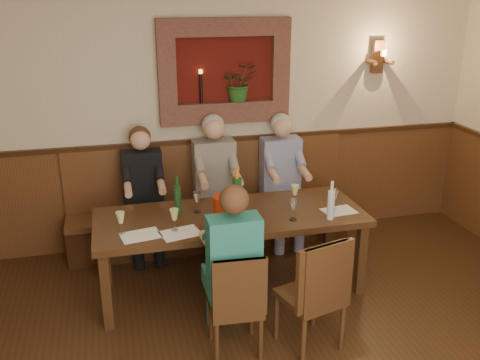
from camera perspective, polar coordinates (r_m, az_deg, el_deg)
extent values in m
cube|color=beige|center=(5.65, -3.71, 6.95)|extent=(6.00, 0.04, 2.80)
cube|color=#573318|center=(5.88, -3.49, -1.19)|extent=(6.00, 0.04, 1.10)
cube|color=#381E0F|center=(5.70, -3.61, 4.22)|extent=(6.02, 0.06, 0.05)
cube|color=#52100B|center=(5.59, -1.73, 11.54)|extent=(1.00, 0.02, 0.70)
cube|color=brown|center=(5.50, -1.67, 16.02)|extent=(1.36, 0.12, 0.18)
cube|color=brown|center=(5.63, -1.58, 7.04)|extent=(1.36, 0.12, 0.18)
cube|color=brown|center=(5.45, -7.81, 11.16)|extent=(0.18, 0.12, 0.70)
cube|color=brown|center=(5.70, 4.29, 11.66)|extent=(0.18, 0.12, 0.70)
cube|color=brown|center=(5.61, -1.60, 8.14)|extent=(1.00, 0.14, 0.04)
imported|color=#24561D|center=(5.60, -0.09, 10.37)|extent=(0.35, 0.30, 0.39)
cylinder|color=black|center=(5.53, -4.18, 9.72)|extent=(0.03, 0.03, 0.30)
cylinder|color=#FFBF59|center=(5.50, -4.23, 11.46)|extent=(0.04, 0.04, 0.04)
cube|color=#573318|center=(6.13, 14.44, 12.63)|extent=(0.12, 0.08, 0.35)
cylinder|color=#573318|center=(6.03, 13.86, 12.08)|extent=(0.05, 0.18, 0.05)
cylinder|color=#573318|center=(6.13, 15.55, 12.05)|extent=(0.05, 0.18, 0.05)
cylinder|color=#FFBF59|center=(6.01, 15.07, 12.92)|extent=(0.06, 0.06, 0.06)
cube|color=#382210|center=(4.79, -1.02, -4.01)|extent=(2.40, 0.90, 0.06)
cube|color=#382210|center=(4.54, -14.08, -11.46)|extent=(0.08, 0.08, 0.69)
cube|color=#382210|center=(5.00, 12.75, -8.26)|extent=(0.08, 0.08, 0.69)
cube|color=#382210|center=(5.19, -14.19, -7.28)|extent=(0.08, 0.08, 0.69)
cube|color=#382210|center=(5.59, 9.42, -4.85)|extent=(0.08, 0.08, 0.69)
cube|color=#381E0F|center=(5.82, -3.02, -5.16)|extent=(3.00, 0.40, 0.40)
cube|color=#573318|center=(5.73, -3.06, -3.17)|extent=(3.00, 0.45, 0.06)
cube|color=#573318|center=(5.77, -3.49, 0.84)|extent=(3.00, 0.06, 0.66)
cube|color=#382210|center=(4.27, -0.54, -15.60)|extent=(0.39, 0.39, 0.37)
cube|color=#382210|center=(4.15, -0.55, -13.27)|extent=(0.41, 0.41, 0.05)
cube|color=#382210|center=(3.87, -0.10, -11.52)|extent=(0.39, 0.06, 0.46)
cube|color=#382210|center=(4.34, 7.37, -14.81)|extent=(0.50, 0.50, 0.40)
cube|color=#382210|center=(4.22, 7.50, -12.26)|extent=(0.52, 0.52, 0.05)
cube|color=#382210|center=(3.94, 9.36, -10.09)|extent=(0.42, 0.15, 0.51)
cube|color=black|center=(5.60, -9.85, -6.20)|extent=(0.40, 0.42, 0.45)
cube|color=black|center=(5.51, -10.37, 0.48)|extent=(0.40, 0.21, 0.52)
sphere|color=#D8A384|center=(5.36, -10.59, 4.21)|extent=(0.20, 0.20, 0.20)
sphere|color=#4C2D19|center=(5.40, -10.64, 4.54)|extent=(0.22, 0.22, 0.22)
cube|color=#5C5554|center=(5.68, -2.34, -5.54)|extent=(0.43, 0.45, 0.45)
cube|color=#5C5554|center=(5.58, -2.80, 1.45)|extent=(0.43, 0.23, 0.57)
sphere|color=#D8A384|center=(5.43, -2.79, 5.49)|extent=(0.22, 0.22, 0.22)
sphere|color=#B2B2B2|center=(5.47, -2.90, 5.83)|extent=(0.24, 0.24, 0.24)
cube|color=navy|center=(5.86, 4.66, -4.76)|extent=(0.42, 0.44, 0.45)
cube|color=navy|center=(5.77, 4.31, 1.88)|extent=(0.42, 0.22, 0.55)
sphere|color=#D8A384|center=(5.62, 4.55, 5.67)|extent=(0.21, 0.21, 0.21)
sphere|color=#B2B2B2|center=(5.66, 4.39, 5.99)|extent=(0.23, 0.23, 0.23)
cube|color=#1B5F5F|center=(4.39, -1.10, -13.84)|extent=(0.39, 0.41, 0.45)
cube|color=#1B5F5F|center=(3.93, -0.64, -7.43)|extent=(0.39, 0.21, 0.51)
sphere|color=#D8A384|center=(3.81, -0.79, -2.13)|extent=(0.20, 0.20, 0.20)
sphere|color=#4C2D19|center=(3.76, -0.63, -2.12)|extent=(0.21, 0.21, 0.21)
cylinder|color=#BB2A0B|center=(4.57, -1.52, -3.17)|extent=(0.26, 0.26, 0.25)
cylinder|color=#19471E|center=(4.71, -0.32, -1.77)|extent=(0.10, 0.10, 0.35)
cylinder|color=orange|center=(4.63, -0.33, 0.75)|extent=(0.04, 0.04, 0.09)
cylinder|color=#19471E|center=(4.78, -6.68, -2.11)|extent=(0.08, 0.08, 0.26)
cylinder|color=#19471E|center=(4.71, -6.76, -0.11)|extent=(0.03, 0.03, 0.09)
cylinder|color=silver|center=(4.71, 9.67, -2.65)|extent=(0.07, 0.07, 0.26)
cylinder|color=silver|center=(4.64, 9.80, -0.66)|extent=(0.03, 0.03, 0.09)
cube|color=white|center=(4.46, -10.56, -5.82)|extent=(0.35, 0.28, 0.00)
cube|color=white|center=(4.60, 0.43, -4.64)|extent=(0.33, 0.28, 0.00)
cube|color=white|center=(4.93, 10.50, -3.25)|extent=(0.31, 0.24, 0.00)
cube|color=white|center=(4.45, -6.37, -5.65)|extent=(0.36, 0.30, 0.00)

